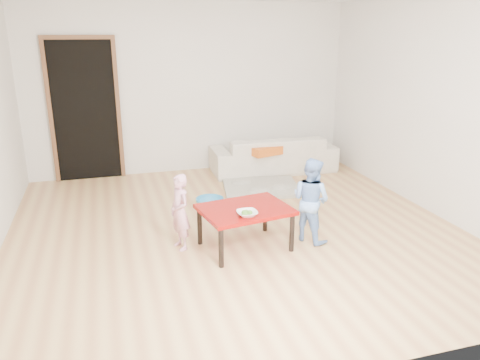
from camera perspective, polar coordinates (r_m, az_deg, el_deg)
name	(u,v)px	position (r m, az deg, el deg)	size (l,w,h in m)	color
floor	(235,228)	(5.41, -0.60, -5.93)	(5.00, 5.00, 0.01)	tan
back_wall	(191,89)	(7.44, -5.99, 10.97)	(5.00, 0.02, 2.60)	silver
right_wall	(433,106)	(6.18, 22.50, 8.32)	(0.02, 5.00, 2.60)	silver
doorway	(85,112)	(7.34, -18.37, 7.90)	(1.02, 0.08, 2.11)	brown
sofa	(273,154)	(7.52, 4.06, 3.24)	(1.96, 0.77, 0.57)	silver
cushion	(263,150)	(7.15, 2.82, 3.73)	(0.46, 0.41, 0.12)	orange
red_table	(245,228)	(4.88, 0.62, -5.84)	(0.89, 0.67, 0.45)	maroon
bowl	(247,214)	(4.58, 0.88, -4.11)	(0.20, 0.20, 0.05)	white
broccoli	(247,213)	(4.58, 0.88, -4.07)	(0.12, 0.12, 0.06)	#2D5919
child_pink	(180,212)	(4.84, -7.34, -3.90)	(0.29, 0.19, 0.80)	pink
child_blue	(311,200)	(5.03, 8.63, -2.41)	(0.45, 0.35, 0.92)	#6091DE
basin	(210,202)	(6.05, -3.70, -2.75)	(0.36, 0.36, 0.11)	#338FC1
blanket	(261,187)	(6.71, 2.57, -0.89)	(1.05, 0.87, 0.05)	beige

